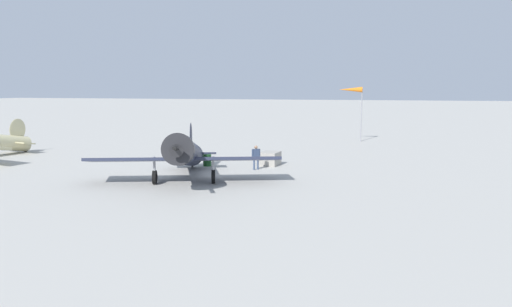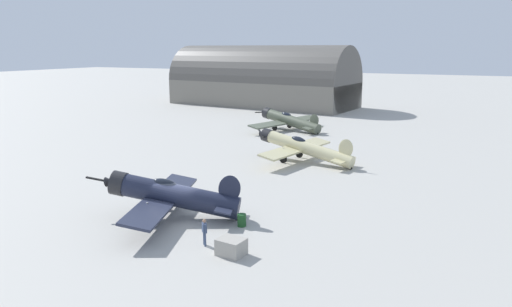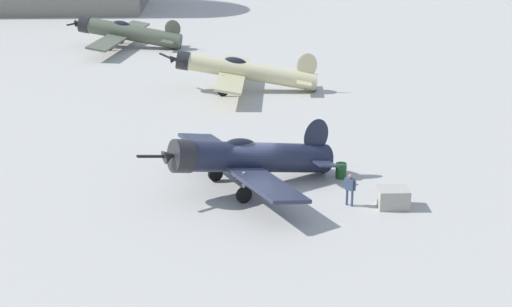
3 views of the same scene
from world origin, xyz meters
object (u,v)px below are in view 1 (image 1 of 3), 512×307
object	(u,v)px
fuel_drum	(207,160)
equipment_crate	(270,159)
windsock_mast	(351,91)
ground_crew_mechanic	(256,155)
airplane_foreground	(185,153)

from	to	relation	value
fuel_drum	equipment_crate	bearing A→B (deg)	-69.91
equipment_crate	windsock_mast	bearing A→B (deg)	-14.36
ground_crew_mechanic	fuel_drum	world-z (taller)	ground_crew_mechanic
airplane_foreground	fuel_drum	distance (m)	5.32
ground_crew_mechanic	equipment_crate	world-z (taller)	ground_crew_mechanic
airplane_foreground	windsock_mast	xyz separation A→B (m)	(23.61, -7.84, 3.50)
airplane_foreground	windsock_mast	bearing A→B (deg)	142.46
airplane_foreground	windsock_mast	distance (m)	25.12
fuel_drum	windsock_mast	distance (m)	20.90
airplane_foreground	fuel_drum	bearing A→B (deg)	168.58
equipment_crate	airplane_foreground	bearing A→B (deg)	152.27
equipment_crate	windsock_mast	size ratio (longest dim) A/B	0.29
equipment_crate	windsock_mast	world-z (taller)	windsock_mast
ground_crew_mechanic	fuel_drum	distance (m)	3.82
fuel_drum	ground_crew_mechanic	bearing A→B (deg)	-97.80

